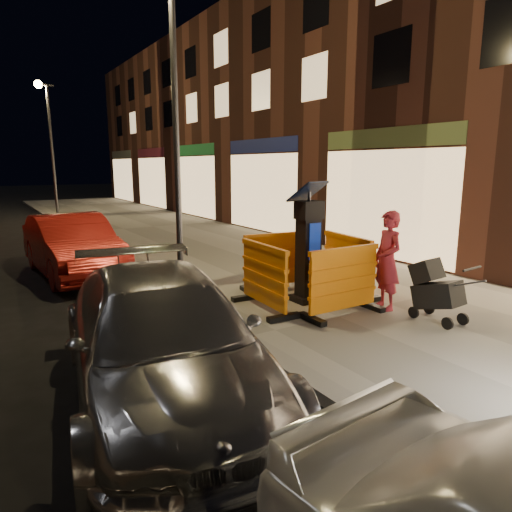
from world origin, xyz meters
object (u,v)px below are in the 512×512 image
barrier_bldgside (346,265)px  barrier_front (344,282)px  car_silver (165,397)px  man (387,261)px  barrier_back (278,261)px  barrier_kerbside (264,277)px  stroller (438,292)px  parking_kiosk (308,246)px  car_red (75,275)px

barrier_bldgside → barrier_front: bearing=142.0°
barrier_front → barrier_bldgside: bearing=45.0°
barrier_bldgside → car_silver: size_ratio=0.30×
barrier_front → man: size_ratio=0.86×
barrier_back → man: bearing=-58.8°
barrier_kerbside → stroller: size_ratio=1.52×
barrier_bldgside → parking_kiosk: bearing=97.0°
barrier_front → car_red: bearing=117.8°
car_red → stroller: bearing=-61.8°
barrier_back → stroller: 3.12m
barrier_kerbside → barrier_back: bearing=-42.0°
man → parking_kiosk: bearing=-126.1°
barrier_kerbside → man: 2.14m
man → car_red: bearing=-131.6°
barrier_bldgside → car_silver: barrier_bldgside is taller
parking_kiosk → car_red: size_ratio=0.47×
barrier_kerbside → man: man is taller
barrier_back → car_red: bearing=135.8°
car_red → stroller: stroller is taller
barrier_kerbside → stroller: (2.02, -1.98, -0.09)m
barrier_kerbside → car_red: 5.51m
car_red → parking_kiosk: bearing=-60.7°
barrier_front → man: 0.92m
parking_kiosk → car_red: bearing=127.1°
barrier_kerbside → man: bearing=-117.7°
barrier_back → car_red: size_ratio=0.33×
parking_kiosk → man: (0.87, -1.08, -0.17)m
man → barrier_bldgside: bearing=-169.2°
barrier_bldgside → car_red: bearing=46.3°
car_red → man: bearing=-59.4°
barrier_front → car_silver: bearing=-167.1°
barrier_front → barrier_kerbside: size_ratio=1.00×
parking_kiosk → barrier_front: bearing=-85.0°
barrier_kerbside → car_red: barrier_kerbside is taller
car_silver → stroller: 4.56m
barrier_front → man: (0.87, -0.13, 0.28)m
parking_kiosk → barrier_front: 1.05m
barrier_back → barrier_kerbside: bearing=-127.0°
parking_kiosk → stroller: size_ratio=2.13×
barrier_back → barrier_bldgside: bearing=-37.0°
car_silver → barrier_kerbside: bearing=44.6°
barrier_kerbside → car_silver: size_ratio=0.30×
barrier_front → barrier_bldgside: size_ratio=1.00×
barrier_bldgside → car_silver: (-4.39, -1.74, -0.72)m
barrier_back → car_silver: barrier_back is taller
man → stroller: size_ratio=1.77×
barrier_front → barrier_back: (0.00, 1.90, 0.00)m
parking_kiosk → man: bearing=-46.1°
barrier_front → car_red: (-3.14, 5.95, -0.72)m
barrier_back → stroller: size_ratio=1.52×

